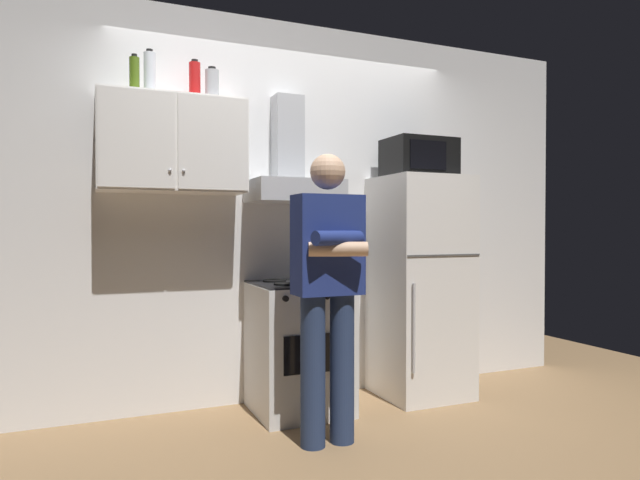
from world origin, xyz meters
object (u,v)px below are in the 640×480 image
Objects in this scene: range_hood at (292,174)px; bottle_soda_red at (195,81)px; refrigerator at (420,286)px; microwave at (419,158)px; cooking_pot at (324,274)px; bottle_canister_steel at (212,85)px; person_standing at (328,286)px; stove_oven at (299,347)px; bottle_olive_oil at (134,75)px; upper_cabinet at (172,145)px; bottle_vodka_clear at (150,73)px.

bottle_soda_red reaches higher than range_hood.
microwave is at bearing 90.90° from refrigerator.
cooking_pot is 1.50× the size of bottle_canister_steel.
bottle_soda_red is (-1.61, 0.15, 1.37)m from refrigerator.
bottle_soda_red is (-0.61, 0.75, 1.27)m from person_standing.
person_standing reaches higher than stove_oven.
cooking_pot is 1.71m from bottle_olive_oil.
microwave reaches higher than stove_oven.
stove_oven is at bearing 137.51° from cooking_pot.
bottle_vodka_clear is at bearing 174.08° from upper_cabinet.
bottle_canister_steel is 0.48m from bottle_olive_oil.
refrigerator is 5.65× the size of bottle_vodka_clear.
upper_cabinet reaches higher than person_standing.
range_hood reaches higher than person_standing.
bottle_canister_steel reaches higher than person_standing.
stove_oven is 1.17× the size of range_hood.
person_standing is 7.76× the size of bottle_canister_steel.
bottle_canister_steel reaches higher than microwave.
person_standing is (-1.00, -0.62, -0.84)m from microwave.
bottle_olive_oil is (-1.98, 0.11, 1.36)m from refrigerator.
bottle_soda_red is (0.14, 0.02, 0.42)m from upper_cabinet.
stove_oven is at bearing -12.53° from bottle_soda_red.
bottle_vodka_clear is (-0.93, 0.14, 1.75)m from stove_oven.
refrigerator is 5.05× the size of cooking_pot.
person_standing is at bearing -40.11° from bottle_vodka_clear.
bottle_soda_red reaches higher than bottle_olive_oil.
range_hood is 3.55× the size of bottle_canister_steel.
cooking_pot is at bearing -170.43° from microwave.
cooking_pot is at bearing -42.49° from stove_oven.
bottle_olive_oil reaches higher than upper_cabinet.
range_hood is 2.37× the size of cooking_pot.
bottle_olive_oil is (-1.98, 0.09, 0.42)m from microwave.
stove_oven is 1.99m from bottle_vodka_clear.
bottle_vodka_clear is (-0.13, 0.01, 0.43)m from upper_cabinet.
bottle_olive_oil is 0.92× the size of bottle_soda_red.
range_hood is at bearing -0.78° from bottle_vodka_clear.
refrigerator is 7.57× the size of bottle_canister_steel.
refrigerator reaches higher than cooking_pot.
bottle_soda_red is at bearing 1.34° from bottle_vodka_clear.
refrigerator reaches higher than stove_oven.
bottle_olive_oil reaches higher than cooking_pot.
upper_cabinet is 3.54× the size of bottle_soda_red.
upper_cabinet is 1.75m from microwave.
bottle_vodka_clear is (-1.88, 0.12, 0.44)m from microwave.
bottle_soda_red is at bearing 175.49° from microwave.
microwave reaches higher than cooking_pot.
upper_cabinet is 0.47m from bottle_olive_oil.
range_hood is 0.87m from bottle_soda_red.
bottle_vodka_clear reaches higher than bottle_canister_steel.
person_standing is 0.52m from cooking_pot.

